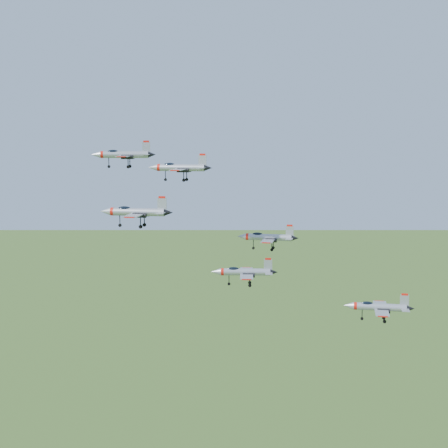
{
  "coord_description": "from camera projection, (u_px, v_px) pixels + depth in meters",
  "views": [
    {
      "loc": [
        0.47,
        -119.98,
        144.69
      ],
      "look_at": [
        6.1,
        -0.9,
        128.43
      ],
      "focal_mm": 50.0,
      "sensor_mm": 36.0,
      "label": 1
    }
  ],
  "objects": [
    {
      "name": "jet_trail",
      "position": [
        378.0,
        307.0,
        123.09
      ],
      "size": [
        13.72,
        11.59,
        3.7
      ],
      "rotation": [
        0.0,
        0.0,
        -0.23
      ],
      "color": "#999EA4"
    },
    {
      "name": "jet_lead",
      "position": [
        123.0,
        154.0,
        129.82
      ],
      "size": [
        13.58,
        11.2,
        3.63
      ],
      "rotation": [
        0.0,
        0.0,
        -0.05
      ],
      "color": "#999EA4"
    },
    {
      "name": "jet_left_low",
      "position": [
        267.0,
        237.0,
        132.16
      ],
      "size": [
        13.14,
        11.12,
        3.55
      ],
      "rotation": [
        0.0,
        0.0,
        -0.25
      ],
      "color": "#999EA4"
    },
    {
      "name": "jet_right_high",
      "position": [
        135.0,
        212.0,
        106.7
      ],
      "size": [
        12.9,
        10.85,
        3.46
      ],
      "rotation": [
        0.0,
        0.0,
        -0.2
      ],
      "color": "#999EA4"
    },
    {
      "name": "jet_left_high",
      "position": [
        179.0,
        167.0,
        122.0
      ],
      "size": [
        12.84,
        10.85,
        3.46
      ],
      "rotation": [
        0.0,
        0.0,
        -0.24
      ],
      "color": "#999EA4"
    },
    {
      "name": "jet_right_low",
      "position": [
        243.0,
        272.0,
        108.41
      ],
      "size": [
        11.71,
        9.7,
        3.13
      ],
      "rotation": [
        0.0,
        0.0,
        -0.08
      ],
      "color": "#999EA4"
    }
  ]
}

